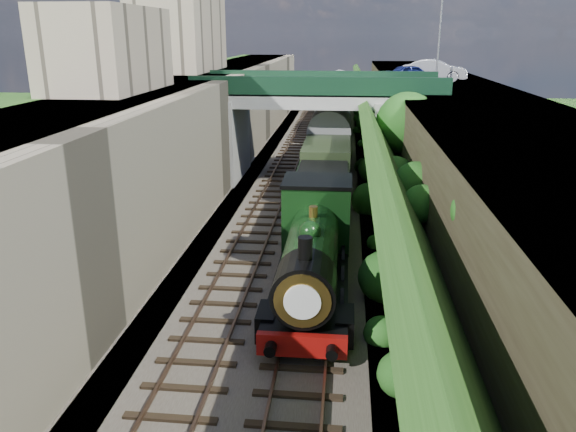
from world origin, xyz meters
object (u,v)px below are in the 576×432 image
Objects in this scene: lamppost at (440,36)px; car_blue at (412,74)px; tender at (321,204)px; locomotive at (312,254)px; road_bridge at (326,122)px; tree at (408,126)px; car_silver at (435,70)px.

car_blue is at bearing 177.71° from lamppost.
locomotive is at bearing -90.00° from tender.
lamppost is at bearing 33.55° from road_bridge.
lamppost reaches higher than road_bridge.
road_bridge is 2.42× the size of tree.
tree is 1.10× the size of tender.
car_blue reaches higher than road_bridge.
tree is 1.69× the size of car_blue.
tree is at bearing 70.95° from locomotive.
lamppost is at bearing -113.49° from car_blue.
road_bridge is at bearing 137.45° from tree.
car_blue is (-1.77, 0.07, -2.65)m from lamppost.
car_silver is at bearing 73.31° from locomotive.
tree is at bearing 152.44° from car_blue.
tree is 0.65× the size of locomotive.
lamppost is 3.19m from car_blue.
car_silver is 27.62m from locomotive.
car_blue reaches higher than tree.
lamppost is at bearing 64.72° from tender.
car_blue is (6.06, 5.26, 2.84)m from road_bridge.
locomotive is (-7.79, -25.99, -5.16)m from car_silver.
car_silver reaches higher than tender.
road_bridge is at bearing 144.61° from car_silver.
lamppost reaches higher than tree.
tree is 1.35× the size of car_silver.
tree is at bearing -106.36° from lamppost.
road_bridge is 4.10× the size of car_blue.
road_bridge is at bearing 109.76° from car_blue.
lamppost is at bearing -174.17° from car_silver.
car_blue is at bearing 70.18° from tender.
car_blue is at bearing 83.64° from tree.
tender is at bearing -88.65° from road_bridge.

